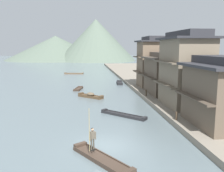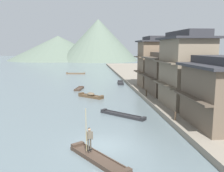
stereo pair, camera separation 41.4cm
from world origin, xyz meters
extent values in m
plane|color=slate|center=(0.00, 0.00, 0.00)|extent=(400.00, 400.00, 0.00)
cube|color=gray|center=(15.80, 30.00, 0.28)|extent=(18.00, 110.00, 0.56)
cube|color=#423328|center=(-0.50, -2.59, 0.11)|extent=(3.92, 5.14, 0.23)
cube|color=#423328|center=(0.93, -4.74, 0.33)|extent=(1.01, 0.84, 0.20)
cube|color=#423328|center=(-1.92, -0.44, 0.33)|extent=(1.01, 0.84, 0.20)
cube|color=#423328|center=(-0.08, -2.31, 0.27)|extent=(2.81, 4.17, 0.08)
cube|color=#423328|center=(-0.91, -2.87, 0.27)|extent=(2.81, 4.17, 0.08)
cube|color=black|center=(-0.96, -1.74, 0.46)|extent=(0.20, 0.24, 0.05)
cylinder|color=#4C473D|center=(-0.98, -1.70, 0.87)|extent=(0.11, 0.11, 0.78)
cube|color=black|center=(-1.12, -1.83, 0.46)|extent=(0.20, 0.24, 0.05)
cylinder|color=#4C473D|center=(-1.13, -1.79, 0.87)|extent=(0.11, 0.11, 0.78)
cube|color=#665B4C|center=(-1.06, -1.75, 1.52)|extent=(0.38, 0.33, 0.52)
cylinder|color=#665B4C|center=(-0.84, -1.70, 1.45)|extent=(0.08, 0.08, 0.56)
cylinder|color=#665B4C|center=(-1.21, -1.90, 1.45)|extent=(0.08, 0.08, 0.56)
sphere|color=tan|center=(-1.06, -1.75, 1.92)|extent=(0.20, 0.20, 0.20)
sphere|color=black|center=(-1.06, -1.74, 1.94)|extent=(0.18, 0.18, 0.18)
cylinder|color=tan|center=(-1.27, -1.98, 1.97)|extent=(0.04, 0.04, 3.00)
cube|color=#232326|center=(2.60, 7.65, 0.10)|extent=(4.60, 4.46, 0.19)
cube|color=#232326|center=(4.51, 5.83, 0.28)|extent=(0.78, 0.79, 0.18)
cube|color=#232326|center=(0.70, 9.48, 0.28)|extent=(0.78, 0.79, 0.18)
cube|color=#232326|center=(2.86, 7.93, 0.23)|extent=(3.72, 3.56, 0.08)
cube|color=#232326|center=(2.34, 7.38, 0.23)|extent=(3.72, 3.56, 0.08)
cube|color=brown|center=(-4.47, 50.29, 0.11)|extent=(5.35, 1.70, 0.23)
cube|color=brown|center=(-6.93, 50.68, 0.33)|extent=(0.48, 0.84, 0.20)
cube|color=brown|center=(-2.02, 49.90, 0.33)|extent=(0.48, 0.84, 0.20)
cube|color=brown|center=(-4.54, 49.89, 0.27)|extent=(4.73, 0.83, 0.08)
cube|color=brown|center=(-4.41, 50.69, 0.27)|extent=(4.73, 0.83, 0.08)
cube|color=#232326|center=(5.57, 30.77, 0.14)|extent=(1.42, 3.64, 0.28)
cube|color=#232326|center=(5.71, 32.39, 0.41)|extent=(1.04, 0.45, 0.26)
cube|color=#232326|center=(5.43, 29.14, 0.41)|extent=(1.04, 0.45, 0.26)
cube|color=#232326|center=(5.05, 30.81, 0.32)|extent=(0.34, 3.05, 0.08)
cube|color=#232326|center=(6.09, 30.72, 0.32)|extent=(0.34, 3.05, 0.08)
cube|color=brown|center=(-0.69, 17.91, 0.14)|extent=(3.80, 3.61, 0.28)
cube|color=brown|center=(-2.14, 19.24, 0.40)|extent=(0.88, 0.92, 0.25)
cube|color=brown|center=(0.76, 16.58, 0.40)|extent=(0.88, 0.92, 0.25)
cube|color=brown|center=(-1.01, 17.56, 0.32)|extent=(2.80, 2.58, 0.08)
cube|color=brown|center=(-0.37, 18.25, 0.32)|extent=(2.80, 2.58, 0.08)
ellipsoid|color=brown|center=(-0.69, 17.91, 0.53)|extent=(1.56, 1.54, 0.50)
cube|color=#423328|center=(-2.68, 25.03, 0.10)|extent=(1.76, 3.63, 0.19)
cube|color=#423328|center=(-2.34, 26.59, 0.28)|extent=(1.00, 0.55, 0.17)
cube|color=#423328|center=(-3.01, 23.47, 0.28)|extent=(1.00, 0.55, 0.17)
cube|color=#423328|center=(-3.15, 25.13, 0.23)|extent=(0.71, 2.94, 0.08)
cube|color=#423328|center=(-2.21, 24.93, 0.23)|extent=(0.71, 2.94, 0.08)
cube|color=#4D4135|center=(7.75, 2.02, 3.16)|extent=(0.70, 6.49, 0.16)
cube|color=#7F705B|center=(10.28, 9.58, 4.46)|extent=(4.35, 6.58, 7.80)
cube|color=brown|center=(7.75, 9.58, 3.16)|extent=(0.70, 6.58, 0.16)
cube|color=brown|center=(7.75, 9.58, 5.76)|extent=(0.70, 6.58, 0.16)
cube|color=#2D2D33|center=(10.28, 9.58, 8.48)|extent=(5.25, 7.48, 0.24)
cube|color=#2D2D33|center=(10.28, 9.58, 8.95)|extent=(2.61, 7.48, 0.70)
cube|color=brown|center=(10.57, 17.25, 3.16)|extent=(4.94, 6.98, 5.20)
cube|color=#4D4135|center=(7.75, 17.25, 3.16)|extent=(0.70, 6.98, 0.16)
cube|color=#4C4238|center=(10.57, 17.25, 5.88)|extent=(5.84, 7.88, 0.24)
cube|color=#4C4238|center=(10.57, 17.25, 6.35)|extent=(2.96, 7.88, 0.70)
cube|color=#75604C|center=(10.44, 24.06, 4.46)|extent=(4.67, 4.69, 7.80)
cube|color=brown|center=(7.75, 24.06, 3.16)|extent=(0.70, 4.69, 0.16)
cube|color=brown|center=(7.75, 24.06, 5.76)|extent=(0.70, 4.69, 0.16)
cube|color=#2D2D33|center=(10.44, 24.06, 8.48)|extent=(5.57, 5.59, 0.24)
cube|color=#2D2D33|center=(10.44, 24.06, 8.95)|extent=(2.80, 5.59, 0.70)
cylinder|color=#473828|center=(7.15, 3.91, 0.97)|extent=(0.20, 0.20, 0.81)
cylinder|color=#473828|center=(7.15, 15.39, 1.03)|extent=(0.20, 0.20, 0.94)
cone|color=#5B6B5B|center=(5.82, 121.59, 11.26)|extent=(43.69, 43.69, 22.51)
cone|color=#5B6B5B|center=(-18.32, 130.20, 7.03)|extent=(57.84, 57.84, 14.07)
cone|color=#5B6B5B|center=(4.97, 117.31, 11.26)|extent=(43.12, 43.12, 22.52)
camera|label=1|loc=(-1.51, -17.54, 7.48)|focal=38.65mm
camera|label=2|loc=(-1.10, -17.58, 7.48)|focal=38.65mm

